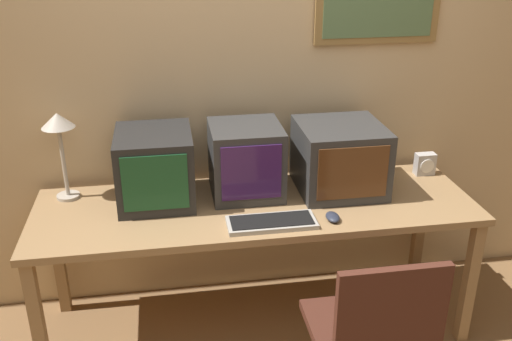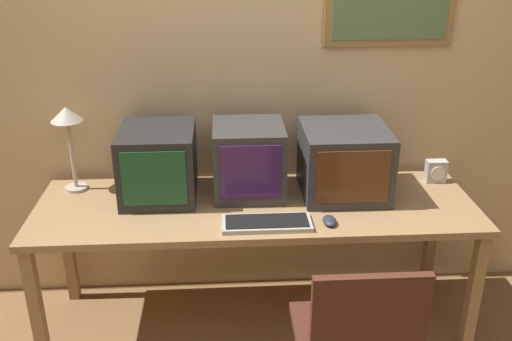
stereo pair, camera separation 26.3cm
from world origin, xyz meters
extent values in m
cube|color=#D1B284|center=(0.00, 1.40, 1.30)|extent=(8.00, 0.05, 2.60)
cube|color=#99754C|center=(0.00, 0.97, 0.72)|extent=(2.20, 0.70, 0.04)
cube|color=#99754C|center=(-1.05, 0.67, 0.35)|extent=(0.06, 0.06, 0.70)
cube|color=#99754C|center=(1.05, 0.67, 0.35)|extent=(0.06, 0.06, 0.70)
cube|color=#99754C|center=(-1.05, 1.27, 0.35)|extent=(0.06, 0.06, 0.70)
cube|color=#99754C|center=(1.05, 1.27, 0.35)|extent=(0.06, 0.06, 0.70)
cube|color=black|center=(-0.49, 1.10, 0.92)|extent=(0.37, 0.41, 0.36)
cube|color=#194C28|center=(-0.49, 0.89, 0.93)|extent=(0.30, 0.01, 0.27)
cube|color=#333333|center=(-0.03, 1.11, 0.92)|extent=(0.36, 0.36, 0.37)
cube|color=#3D1E56|center=(-0.03, 0.93, 0.93)|extent=(0.29, 0.01, 0.28)
cube|color=#333333|center=(0.46, 1.08, 0.91)|extent=(0.43, 0.43, 0.35)
cube|color=#563319|center=(0.46, 0.86, 0.92)|extent=(0.35, 0.01, 0.27)
cube|color=#A8A399|center=(0.04, 0.75, 0.75)|extent=(0.42, 0.17, 0.02)
cube|color=black|center=(0.04, 0.75, 0.76)|extent=(0.38, 0.14, 0.00)
ellipsoid|color=#282D3D|center=(0.33, 0.74, 0.76)|extent=(0.06, 0.10, 0.03)
cube|color=#B7B2AD|center=(0.99, 1.18, 0.80)|extent=(0.11, 0.06, 0.12)
cylinder|color=white|center=(0.99, 1.15, 0.80)|extent=(0.08, 0.00, 0.08)
cylinder|color=#B2A899|center=(-0.94, 1.20, 0.75)|extent=(0.12, 0.12, 0.02)
cylinder|color=#B2A899|center=(-0.94, 1.20, 0.94)|extent=(0.02, 0.02, 0.38)
cone|color=#B2A899|center=(-0.94, 1.20, 1.16)|extent=(0.16, 0.16, 0.07)
cube|color=#472319|center=(0.35, 0.27, 0.46)|extent=(0.47, 0.47, 0.04)
cube|color=#472319|center=(0.35, 0.06, 0.70)|extent=(0.43, 0.04, 0.43)
camera|label=1|loc=(-0.42, -1.55, 2.04)|focal=40.00mm
camera|label=2|loc=(-0.16, -1.58, 2.04)|focal=40.00mm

